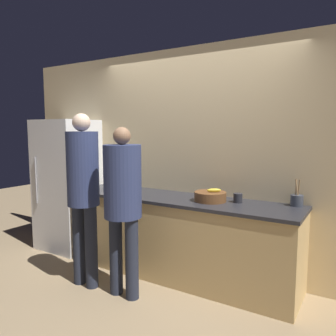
{
  "coord_description": "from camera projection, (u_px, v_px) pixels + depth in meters",
  "views": [
    {
      "loc": [
        1.77,
        -2.73,
        1.64
      ],
      "look_at": [
        0.0,
        0.15,
        1.25
      ],
      "focal_mm": 35.0,
      "sensor_mm": 36.0,
      "label": 1
    }
  ],
  "objects": [
    {
      "name": "wall_back",
      "position": [
        193.0,
        159.0,
        3.88
      ],
      "size": [
        5.2,
        0.06,
        2.6
      ],
      "color": "#D6BC8C",
      "rests_on": "ground_plane"
    },
    {
      "name": "utensil_crock",
      "position": [
        297.0,
        200.0,
        3.21
      ],
      "size": [
        0.12,
        0.12,
        0.27
      ],
      "color": "#3D424C",
      "rests_on": "counter"
    },
    {
      "name": "potted_plant",
      "position": [
        117.0,
        175.0,
        4.39
      ],
      "size": [
        0.18,
        0.18,
        0.26
      ],
      "color": "#3D3D42",
      "rests_on": "counter"
    },
    {
      "name": "person_center",
      "position": [
        123.0,
        196.0,
        3.16
      ],
      "size": [
        0.36,
        0.36,
        1.67
      ],
      "color": "#232838",
      "rests_on": "ground_plane"
    },
    {
      "name": "bottle_green",
      "position": [
        122.0,
        185.0,
        3.88
      ],
      "size": [
        0.06,
        0.06,
        0.24
      ],
      "color": "#236033",
      "rests_on": "counter"
    },
    {
      "name": "fruit_bowl",
      "position": [
        210.0,
        196.0,
        3.43
      ],
      "size": [
        0.33,
        0.33,
        0.14
      ],
      "color": "brown",
      "rests_on": "counter"
    },
    {
      "name": "ground_plane",
      "position": [
        160.0,
        288.0,
        3.42
      ],
      "size": [
        14.0,
        14.0,
        0.0
      ],
      "primitive_type": "plane",
      "color": "#9E8460"
    },
    {
      "name": "cup_black",
      "position": [
        238.0,
        198.0,
        3.37
      ],
      "size": [
        0.09,
        0.09,
        0.1
      ],
      "color": "#28282D",
      "rests_on": "counter"
    },
    {
      "name": "refrigerator",
      "position": [
        68.0,
        185.0,
        4.56
      ],
      "size": [
        0.75,
        0.68,
        1.78
      ],
      "color": "white",
      "rests_on": "ground_plane"
    },
    {
      "name": "person_left",
      "position": [
        83.0,
        186.0,
        3.38
      ],
      "size": [
        0.33,
        0.33,
        1.81
      ],
      "color": "#232838",
      "rests_on": "ground_plane"
    },
    {
      "name": "counter",
      "position": [
        179.0,
        236.0,
        3.7
      ],
      "size": [
        2.67,
        0.7,
        0.9
      ],
      "color": "tan",
      "rests_on": "ground_plane"
    }
  ]
}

